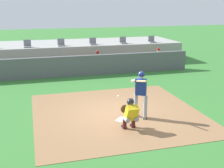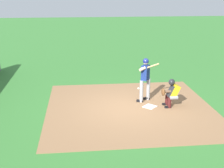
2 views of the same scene
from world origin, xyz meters
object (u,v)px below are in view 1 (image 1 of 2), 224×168
at_px(dugout_player_0, 98,61).
at_px(stadium_seat_3, 93,43).
at_px(stadium_seat_5, 152,41).
at_px(batter_at_plate, 141,92).
at_px(stadium_seat_4, 123,42).
at_px(dugout_player_1, 159,58).
at_px(stadium_seat_1, 27,45).
at_px(stadium_seat_2, 61,44).
at_px(home_plate, 123,120).
at_px(catcher_crouched, 130,113).

xyz_separation_m(dugout_player_0, stadium_seat_3, (0.14, 2.03, 0.86)).
bearing_deg(dugout_player_0, stadium_seat_5, 24.44).
bearing_deg(batter_at_plate, stadium_seat_5, 64.94).
height_order(dugout_player_0, stadium_seat_4, stadium_seat_4).
distance_m(dugout_player_0, stadium_seat_3, 2.21).
xyz_separation_m(dugout_player_1, stadium_seat_1, (-8.33, 2.03, 0.86)).
bearing_deg(stadium_seat_1, stadium_seat_2, 0.00).
distance_m(stadium_seat_3, stadium_seat_4, 2.17).
height_order(home_plate, stadium_seat_1, stadium_seat_1).
xyz_separation_m(batter_at_plate, stadium_seat_5, (4.72, 10.10, 0.50)).
distance_m(home_plate, stadium_seat_4, 10.79).
relative_size(home_plate, dugout_player_1, 0.34).
xyz_separation_m(stadium_seat_2, stadium_seat_4, (4.33, 0.00, 0.00)).
relative_size(catcher_crouched, stadium_seat_2, 3.47).
distance_m(home_plate, catcher_crouched, 1.00).
bearing_deg(home_plate, stadium_seat_1, 107.71).
height_order(batter_at_plate, dugout_player_0, batter_at_plate).
bearing_deg(stadium_seat_5, stadium_seat_1, 180.00).
bearing_deg(dugout_player_1, stadium_seat_1, 166.27).
height_order(dugout_player_1, stadium_seat_2, stadium_seat_2).
xyz_separation_m(dugout_player_0, stadium_seat_1, (-4.19, 2.03, 0.86)).
bearing_deg(stadium_seat_3, stadium_seat_4, 0.00).
bearing_deg(stadium_seat_2, catcher_crouched, -84.46).
relative_size(dugout_player_0, stadium_seat_2, 2.71).
xyz_separation_m(stadium_seat_1, stadium_seat_5, (8.67, 0.00, 0.00)).
relative_size(batter_at_plate, stadium_seat_5, 3.76).
xyz_separation_m(stadium_seat_1, stadium_seat_2, (2.17, 0.00, 0.00)).
relative_size(catcher_crouched, stadium_seat_1, 3.47).
distance_m(stadium_seat_3, stadium_seat_5, 4.33).
xyz_separation_m(batter_at_plate, dugout_player_0, (0.25, 8.07, -0.36)).
bearing_deg(home_plate, stadium_seat_2, 96.08).
distance_m(batter_at_plate, stadium_seat_1, 10.86).
bearing_deg(stadium_seat_1, batter_at_plate, -68.68).
distance_m(catcher_crouched, dugout_player_0, 9.00).
bearing_deg(catcher_crouched, stadium_seat_4, 73.44).
height_order(batter_at_plate, catcher_crouched, batter_at_plate).
bearing_deg(dugout_player_0, stadium_seat_4, 41.38).
bearing_deg(catcher_crouched, stadium_seat_1, 106.40).
bearing_deg(dugout_player_0, catcher_crouched, -96.10).
relative_size(dugout_player_0, stadium_seat_1, 2.71).
bearing_deg(stadium_seat_2, stadium_seat_1, 180.00).
distance_m(dugout_player_0, stadium_seat_5, 4.99).
height_order(dugout_player_1, stadium_seat_3, stadium_seat_3).
bearing_deg(stadium_seat_3, batter_at_plate, -92.22).
bearing_deg(stadium_seat_4, home_plate, -107.71).
bearing_deg(dugout_player_0, stadium_seat_3, 85.98).
xyz_separation_m(stadium_seat_4, stadium_seat_5, (2.17, 0.00, 0.00)).
xyz_separation_m(batter_at_plate, stadium_seat_1, (-3.94, 10.10, 0.50)).
xyz_separation_m(dugout_player_1, stadium_seat_3, (-3.99, 2.03, 0.86)).
bearing_deg(dugout_player_1, stadium_seat_2, 161.72).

